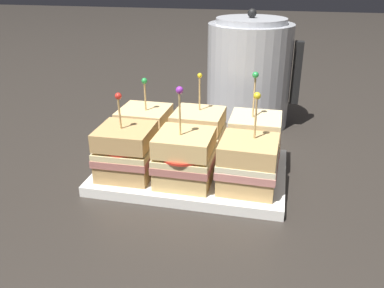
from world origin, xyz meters
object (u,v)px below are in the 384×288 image
object	(u,v)px
serving_platter	(192,171)
kettle_steel	(249,74)
sandwich_front_left	(126,152)
sandwich_front_center	(185,158)
sandwich_back_center	(199,134)
sandwich_back_right	(255,139)
sandwich_front_right	(248,164)
sandwich_back_left	(145,130)

from	to	relation	value
serving_platter	kettle_steel	size ratio (longest dim) A/B	1.25
sandwich_front_left	sandwich_front_center	size ratio (longest dim) A/B	0.89
sandwich_front_center	sandwich_back_center	distance (m)	0.11
serving_platter	sandwich_back_right	world-z (taller)	sandwich_back_right
sandwich_front_right	sandwich_back_left	xyz separation A→B (m)	(-0.21, 0.10, 0.00)
sandwich_front_center	sandwich_back_left	world-z (taller)	sandwich_front_center
sandwich_front_center	sandwich_back_left	bearing A→B (deg)	135.32
sandwich_front_center	sandwich_back_right	distance (m)	0.15
sandwich_front_left	sandwich_front_right	xyz separation A→B (m)	(0.21, 0.00, -0.00)
sandwich_front_right	sandwich_back_right	world-z (taller)	sandwich_back_right
serving_platter	sandwich_back_center	size ratio (longest dim) A/B	2.11
sandwich_front_center	kettle_steel	world-z (taller)	kettle_steel
sandwich_front_left	sandwich_back_right	size ratio (longest dim) A/B	0.88
serving_platter	sandwich_front_left	world-z (taller)	sandwich_front_left
sandwich_back_right	kettle_steel	xyz separation A→B (m)	(-0.04, 0.25, 0.06)
sandwich_front_right	kettle_steel	xyz separation A→B (m)	(-0.03, 0.35, 0.06)
sandwich_back_right	kettle_steel	size ratio (longest dim) A/B	0.63
sandwich_front_center	sandwich_back_center	xyz separation A→B (m)	(0.00, 0.11, -0.00)
sandwich_front_center	kettle_steel	distance (m)	0.37
sandwich_back_right	sandwich_front_center	bearing A→B (deg)	-135.09
sandwich_front_center	sandwich_back_center	bearing A→B (deg)	89.30
sandwich_front_center	kettle_steel	bearing A→B (deg)	78.86
sandwich_front_left	kettle_steel	xyz separation A→B (m)	(0.17, 0.35, 0.06)
kettle_steel	sandwich_front_right	bearing A→B (deg)	-84.29
sandwich_front_left	sandwich_back_center	size ratio (longest dim) A/B	0.95
serving_platter	sandwich_back_center	xyz separation A→B (m)	(0.00, 0.06, 0.05)
sandwich_back_right	sandwich_front_left	bearing A→B (deg)	-153.94
sandwich_front_center	sandwich_front_right	size ratio (longest dim) A/B	1.05
sandwich_front_center	sandwich_back_center	size ratio (longest dim) A/B	1.06
serving_platter	sandwich_back_center	bearing A→B (deg)	88.57
sandwich_back_right	kettle_steel	world-z (taller)	kettle_steel
sandwich_front_left	kettle_steel	size ratio (longest dim) A/B	0.56
serving_platter	sandwich_back_left	distance (m)	0.13
sandwich_back_right	sandwich_back_left	bearing A→B (deg)	-179.27
serving_platter	sandwich_back_left	world-z (taller)	sandwich_back_left
sandwich_front_left	sandwich_back_left	xyz separation A→B (m)	(-0.00, 0.10, 0.00)
sandwich_back_left	kettle_steel	xyz separation A→B (m)	(0.18, 0.25, 0.06)
sandwich_front_left	sandwich_back_left	world-z (taller)	same
sandwich_front_left	sandwich_back_center	bearing A→B (deg)	45.21
sandwich_front_right	kettle_steel	distance (m)	0.36
sandwich_back_left	sandwich_back_right	size ratio (longest dim) A/B	0.88
serving_platter	kettle_steel	world-z (taller)	kettle_steel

